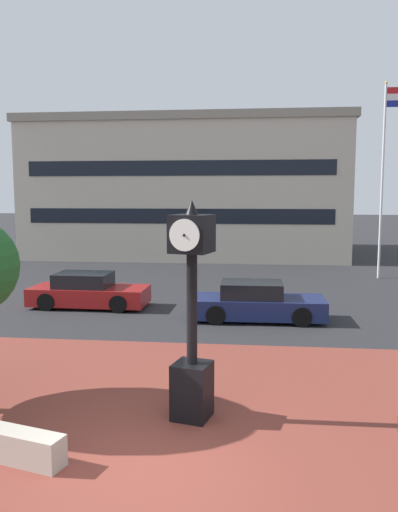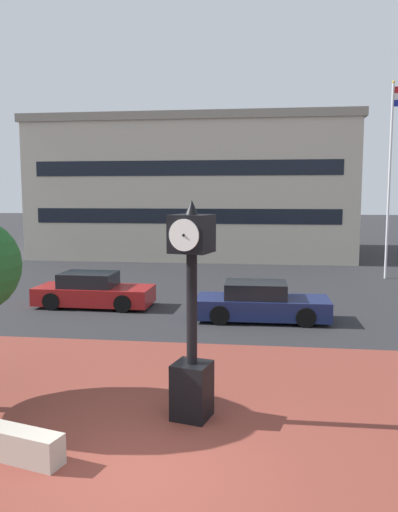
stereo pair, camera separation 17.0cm
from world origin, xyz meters
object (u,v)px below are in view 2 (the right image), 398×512
(car_street_distant, at_px, (261,303))
(civic_building, at_px, (198,189))
(street_clock, at_px, (192,321))
(flagpole_primary, at_px, (393,166))
(car_street_mid, at_px, (93,291))

(car_street_distant, xyz_separation_m, civic_building, (-4.71, 20.24, 3.97))
(street_clock, xyz_separation_m, civic_building, (-3.52, 28.08, 2.68))
(car_street_distant, distance_m, civic_building, 21.16)
(flagpole_primary, distance_m, civic_building, 15.42)
(street_clock, xyz_separation_m, flagpole_primary, (7.40, 17.24, 3.68))
(car_street_distant, relative_size, flagpole_primary, 0.46)
(car_street_mid, bearing_deg, street_clock, 29.81)
(car_street_mid, xyz_separation_m, flagpole_primary, (12.43, 8.09, 4.97))
(flagpole_primary, xyz_separation_m, civic_building, (-10.92, 10.85, -1.00))
(street_clock, xyz_separation_m, car_street_mid, (-5.03, 9.15, -1.29))
(street_clock, bearing_deg, civic_building, 111.23)
(flagpole_primary, height_order, civic_building, flagpole_primary)
(street_clock, relative_size, civic_building, 0.20)
(car_street_mid, relative_size, car_street_distant, 0.98)
(car_street_distant, bearing_deg, street_clock, -9.61)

